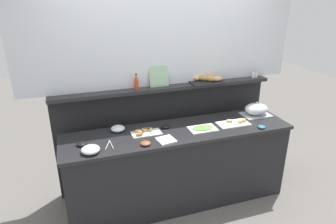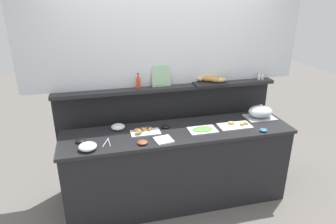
# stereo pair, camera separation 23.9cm
# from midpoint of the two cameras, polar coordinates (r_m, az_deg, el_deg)

# --- Properties ---
(ground_plane) EXTENTS (12.00, 12.00, 0.00)m
(ground_plane) POSITION_cam_midpoint_polar(r_m,az_deg,el_deg) (4.22, 1.18, -11.27)
(ground_plane) COLOR slate
(buffet_counter) EXTENTS (2.50, 0.62, 0.91)m
(buffet_counter) POSITION_cam_midpoint_polar(r_m,az_deg,el_deg) (3.49, 3.85, -10.26)
(buffet_counter) COLOR black
(buffet_counter) RESTS_ON ground_plane
(back_ledge_unit) EXTENTS (2.61, 0.22, 1.28)m
(back_ledge_unit) POSITION_cam_midpoint_polar(r_m,az_deg,el_deg) (3.80, 1.70, -3.65)
(back_ledge_unit) COLOR black
(back_ledge_unit) RESTS_ON ground_plane
(upper_wall_panel) EXTENTS (3.21, 0.08, 1.32)m
(upper_wall_panel) POSITION_cam_midpoint_polar(r_m,az_deg,el_deg) (3.46, 1.83, 15.77)
(upper_wall_panel) COLOR silver
(upper_wall_panel) RESTS_ON back_ledge_unit
(sandwich_platter_front) EXTENTS (0.31, 0.16, 0.04)m
(sandwich_platter_front) POSITION_cam_midpoint_polar(r_m,az_deg,el_deg) (3.22, -2.39, -3.73)
(sandwich_platter_front) COLOR silver
(sandwich_platter_front) RESTS_ON buffet_counter
(sandwich_platter_side) EXTENTS (0.36, 0.19, 0.04)m
(sandwich_platter_side) POSITION_cam_midpoint_polar(r_m,az_deg,el_deg) (3.48, 14.54, -2.45)
(sandwich_platter_side) COLOR white
(sandwich_platter_side) RESTS_ON buffet_counter
(cold_cuts_platter) EXTENTS (0.30, 0.20, 0.02)m
(cold_cuts_platter) POSITION_cam_midpoint_polar(r_m,az_deg,el_deg) (3.30, 8.58, -3.31)
(cold_cuts_platter) COLOR white
(cold_cuts_platter) RESTS_ON buffet_counter
(serving_cloche) EXTENTS (0.34, 0.24, 0.17)m
(serving_cloche) POSITION_cam_midpoint_polar(r_m,az_deg,el_deg) (3.75, 18.71, -0.05)
(serving_cloche) COLOR #B7BABF
(serving_cloche) RESTS_ON buffet_counter
(glass_bowl_large) EXTENTS (0.17, 0.17, 0.07)m
(glass_bowl_large) POSITION_cam_midpoint_polar(r_m,az_deg,el_deg) (2.95, -12.61, -6.43)
(glass_bowl_large) COLOR silver
(glass_bowl_large) RESTS_ON buffet_counter
(glass_bowl_medium) EXTENTS (0.15, 0.15, 0.06)m
(glass_bowl_medium) POSITION_cam_midpoint_polar(r_m,az_deg,el_deg) (3.31, -7.34, -2.85)
(glass_bowl_medium) COLOR silver
(glass_bowl_medium) RESTS_ON buffet_counter
(condiment_bowl_dark) EXTENTS (0.10, 0.10, 0.04)m
(condiment_bowl_dark) POSITION_cam_midpoint_polar(r_m,az_deg,el_deg) (3.11, -14.00, -5.27)
(condiment_bowl_dark) COLOR black
(condiment_bowl_dark) RESTS_ON buffet_counter
(condiment_bowl_cream) EXTENTS (0.10, 0.10, 0.04)m
(condiment_bowl_cream) POSITION_cam_midpoint_polar(r_m,az_deg,el_deg) (2.99, -2.52, -5.75)
(condiment_bowl_cream) COLOR brown
(condiment_bowl_cream) RESTS_ON buffet_counter
(condiment_bowl_red) EXTENTS (0.08, 0.08, 0.03)m
(condiment_bowl_red) POSITION_cam_midpoint_polar(r_m,az_deg,el_deg) (3.44, 19.40, -3.23)
(condiment_bowl_red) COLOR teal
(condiment_bowl_red) RESTS_ON buffet_counter
(condiment_bowl_teal) EXTENTS (0.09, 0.09, 0.03)m
(condiment_bowl_teal) POSITION_cam_midpoint_polar(r_m,az_deg,el_deg) (3.33, 1.63, -2.75)
(condiment_bowl_teal) COLOR black
(condiment_bowl_teal) RESTS_ON buffet_counter
(serving_tongs) EXTENTS (0.08, 0.19, 0.01)m
(serving_tongs) POSITION_cam_midpoint_polar(r_m,az_deg,el_deg) (3.05, -9.13, -5.68)
(serving_tongs) COLOR #B7BABF
(serving_tongs) RESTS_ON buffet_counter
(napkin_stack) EXTENTS (0.20, 0.20, 0.02)m
(napkin_stack) POSITION_cam_midpoint_polar(r_m,az_deg,el_deg) (3.05, 1.42, -5.31)
(napkin_stack) COLOR white
(napkin_stack) RESTS_ON buffet_counter
(hot_sauce_bottle) EXTENTS (0.04, 0.04, 0.18)m
(hot_sauce_bottle) POSITION_cam_midpoint_polar(r_m,az_deg,el_deg) (3.41, -3.61, 5.66)
(hot_sauce_bottle) COLOR red
(hot_sauce_bottle) RESTS_ON back_ledge_unit
(salt_shaker) EXTENTS (0.03, 0.03, 0.09)m
(salt_shaker) POSITION_cam_midpoint_polar(r_m,az_deg,el_deg) (3.96, 18.44, 6.38)
(salt_shaker) COLOR white
(salt_shaker) RESTS_ON back_ledge_unit
(pepper_shaker) EXTENTS (0.03, 0.03, 0.09)m
(pepper_shaker) POSITION_cam_midpoint_polar(r_m,az_deg,el_deg) (3.98, 18.98, 6.40)
(pepper_shaker) COLOR white
(pepper_shaker) RESTS_ON back_ledge_unit
(bread_basket) EXTENTS (0.40, 0.29, 0.08)m
(bread_basket) POSITION_cam_midpoint_polar(r_m,az_deg,el_deg) (3.69, 9.97, 6.00)
(bread_basket) COLOR black
(bread_basket) RESTS_ON back_ledge_unit
(framed_picture) EXTENTS (0.22, 0.08, 0.25)m
(framed_picture) POSITION_cam_midpoint_polar(r_m,az_deg,el_deg) (3.48, 0.67, 6.85)
(framed_picture) COLOR #B2AD9E
(framed_picture) RESTS_ON back_ledge_unit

